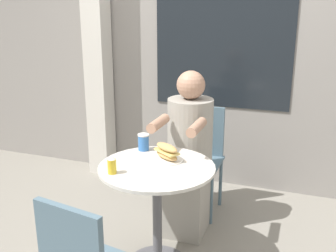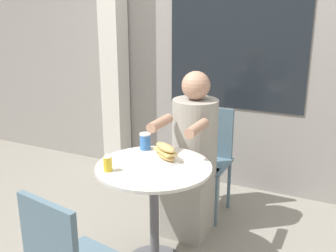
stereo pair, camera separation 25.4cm
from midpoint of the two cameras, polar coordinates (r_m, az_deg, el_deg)
The scene contains 8 objects.
storefront_wall at distance 3.64m, azimuth 4.88°, elevation 12.81°, with size 8.00×0.09×2.80m.
lattice_pillar at distance 3.95m, azimuth -12.02°, elevation 9.91°, with size 0.21×0.21×2.40m.
cafe_table at distance 2.51m, azimuth -4.54°, elevation -9.85°, with size 0.72×0.72×0.71m.
diner_chair at distance 3.27m, azimuth 2.52°, elevation -3.40°, with size 0.38×0.38×0.87m.
seated_diner at distance 2.96m, azimuth 0.51°, elevation -5.35°, with size 0.34×0.61×1.22m.
sandwich_on_plate at distance 2.51m, azimuth -3.08°, elevation -4.01°, with size 0.22×0.22×0.11m.
drink_cup at distance 2.69m, azimuth -6.29°, elevation -2.38°, with size 0.08×0.08×0.11m.
condiment_bottle at distance 2.35m, azimuth -11.25°, elevation -5.59°, with size 0.05×0.05×0.11m.
Camera 1 is at (0.83, -2.09, 1.65)m, focal length 42.00 mm.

